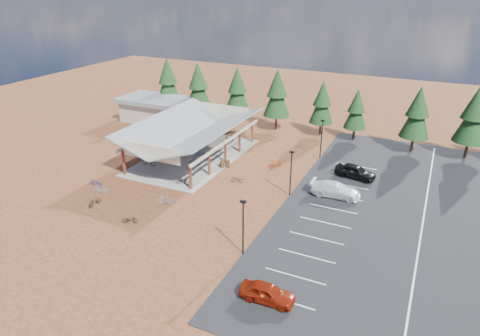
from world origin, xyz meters
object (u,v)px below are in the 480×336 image
(bike_7, at_px, (229,138))
(lamp_post_2, at_px, (322,136))
(outbuilding, at_px, (155,109))
(bike_15, at_px, (275,164))
(bike_2, at_px, (187,145))
(lamp_post_0, at_px, (243,224))
(bike_9, at_px, (100,190))
(lamp_post_1, at_px, (291,170))
(trash_bin_0, at_px, (222,165))
(car_4, at_px, (355,171))
(trash_bin_1, at_px, (228,164))
(bike_pavilion, at_px, (193,129))
(bike_3, at_px, (210,133))
(bike_16, at_px, (237,179))
(car_3, at_px, (335,190))
(bike_10, at_px, (96,182))
(bike_12, at_px, (130,219))
(bike_5, at_px, (194,162))
(bike_0, at_px, (149,162))
(car_0, at_px, (267,293))
(bike_6, at_px, (201,154))
(bike_8, at_px, (95,202))
(bike_4, at_px, (182,180))
(bike_1, at_px, (173,154))
(bike_13, at_px, (165,200))

(bike_7, bearing_deg, lamp_post_2, -75.30)
(outbuilding, distance_m, bike_15, 26.81)
(lamp_post_2, relative_size, bike_2, 2.71)
(lamp_post_0, xyz_separation_m, bike_9, (-18.73, 3.46, -2.43))
(lamp_post_1, xyz_separation_m, trash_bin_0, (-10.02, 3.39, -2.53))
(car_4, bearing_deg, trash_bin_1, 112.67)
(bike_pavilion, distance_m, bike_3, 8.68)
(bike_16, bearing_deg, bike_7, -160.45)
(lamp_post_2, xyz_separation_m, car_3, (4.49, -10.15, -2.17))
(bike_3, distance_m, bike_10, 20.32)
(bike_12, relative_size, car_3, 0.29)
(bike_2, height_order, bike_5, bike_5)
(bike_0, relative_size, bike_7, 1.17)
(car_0, bearing_deg, bike_3, 33.65)
(lamp_post_1, bearing_deg, car_0, -76.23)
(bike_16, bearing_deg, bike_6, -133.37)
(lamp_post_2, xyz_separation_m, bike_7, (-13.53, 0.26, -2.40))
(bike_pavilion, distance_m, bike_8, 16.35)
(outbuilding, height_order, lamp_post_0, lamp_post_0)
(bike_2, bearing_deg, bike_16, -122.45)
(trash_bin_1, distance_m, car_4, 15.43)
(bike_0, xyz_separation_m, car_0, (22.59, -16.47, 0.15))
(bike_pavilion, relative_size, bike_15, 10.70)
(bike_pavilion, xyz_separation_m, bike_4, (3.06, -7.80, -3.25))
(bike_8, bearing_deg, bike_3, 89.34)
(bike_1, height_order, bike_10, bike_1)
(lamp_post_2, height_order, bike_5, lamp_post_2)
(lamp_post_1, height_order, bike_8, lamp_post_1)
(bike_5, bearing_deg, bike_16, -119.14)
(bike_pavilion, bearing_deg, bike_0, -125.05)
(lamp_post_0, relative_size, car_0, 1.26)
(car_0, bearing_deg, bike_13, 57.09)
(car_3, bearing_deg, bike_13, 118.33)
(bike_8, height_order, car_4, car_4)
(trash_bin_0, relative_size, bike_16, 0.59)
(car_0, height_order, car_3, car_3)
(bike_10, bearing_deg, lamp_post_2, 132.87)
(outbuilding, xyz_separation_m, bike_16, (22.41, -15.57, -1.63))
(bike_1, bearing_deg, bike_3, 18.32)
(bike_0, xyz_separation_m, bike_8, (1.12, -10.76, -0.12))
(trash_bin_1, distance_m, bike_16, 4.62)
(lamp_post_0, xyz_separation_m, bike_2, (-17.51, 19.15, -2.38))
(bike_15, bearing_deg, car_4, -130.05)
(bike_15, height_order, car_3, car_3)
(car_0, distance_m, car_4, 24.07)
(bike_0, relative_size, bike_16, 1.22)
(bike_10, height_order, car_3, car_3)
(bike_4, relative_size, bike_15, 1.00)
(lamp_post_0, xyz_separation_m, bike_7, (-13.53, 24.26, -2.40))
(bike_13, bearing_deg, bike_6, 172.08)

